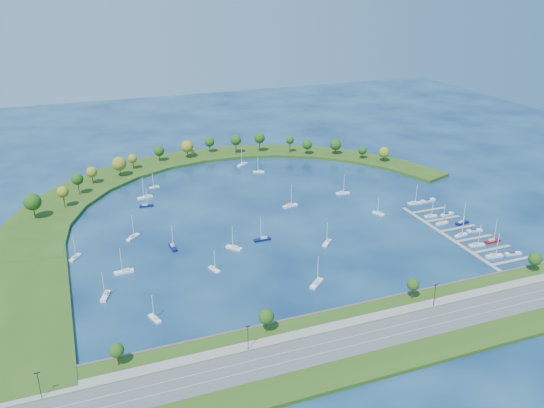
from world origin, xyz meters
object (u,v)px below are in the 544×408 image
object	(u,v)px
docked_boat_10	(414,203)
moored_boat_1	(327,242)
moored_boat_9	(146,205)
docked_boat_0	(494,255)
docked_boat_5	(474,230)
docked_boat_8	(431,216)
moored_boat_2	(145,197)
docked_boat_1	(513,253)
moored_boat_3	(155,318)
moored_boat_5	(105,295)
moored_boat_17	(317,283)
docked_boat_7	(462,222)
moored_boat_10	(234,247)
docked_boat_3	(493,241)
moored_boat_16	(214,269)
dock_system	(459,235)
docked_boat_2	(477,244)
moored_boat_8	(154,187)
moored_boat_13	(290,205)
moored_boat_0	(75,257)
docked_boat_9	(447,214)
moored_boat_15	(243,164)
docked_boat_6	(442,223)
docked_boat_11	(428,200)
moored_boat_18	(133,237)
moored_boat_11	(124,271)
harbor_tower	(193,151)
moored_boat_14	(342,193)
moored_boat_12	(259,171)
moored_boat_7	(379,213)
docked_boat_4	(461,234)
moored_boat_4	(262,239)

from	to	relation	value
docked_boat_10	moored_boat_1	bearing A→B (deg)	-149.88
moored_boat_9	docked_boat_0	world-z (taller)	docked_boat_0
docked_boat_5	docked_boat_8	xyz separation A→B (m)	(-10.44, 24.39, 0.24)
moored_boat_2	docked_boat_1	world-z (taller)	moored_boat_2
docked_boat_5	docked_boat_10	distance (m)	44.63
moored_boat_3	moored_boat_5	bearing A→B (deg)	15.02
moored_boat_17	docked_boat_7	xyz separation A→B (m)	(102.29, 30.27, -0.05)
moored_boat_10	docked_boat_10	size ratio (longest dim) A/B	1.04
docked_boat_3	moored_boat_16	bearing A→B (deg)	168.46
dock_system	moored_boat_9	xyz separation A→B (m)	(-147.79, 97.62, 0.55)
moored_boat_1	docked_boat_8	bearing A→B (deg)	143.20
moored_boat_17	docked_boat_2	distance (m)	91.96
moored_boat_8	moored_boat_13	bearing A→B (deg)	131.34
moored_boat_0	docked_boat_9	world-z (taller)	moored_boat_0
moored_boat_15	docked_boat_6	size ratio (longest dim) A/B	1.19
moored_boat_8	docked_boat_11	xyz separation A→B (m)	(150.45, -81.97, -0.11)
docked_boat_0	docked_boat_10	world-z (taller)	docked_boat_0
moored_boat_2	moored_boat_5	xyz separation A→B (m)	(-33.88, -107.53, -0.04)
moored_boat_13	moored_boat_18	distance (m)	93.09
moored_boat_11	moored_boat_15	distance (m)	161.85
moored_boat_13	moored_boat_18	xyz separation A→B (m)	(-92.57, -9.76, -0.03)
docked_boat_1	harbor_tower	bearing A→B (deg)	126.02
moored_boat_14	moored_boat_12	bearing A→B (deg)	130.96
moored_boat_16	moored_boat_5	bearing A→B (deg)	-103.02
harbor_tower	docked_boat_0	bearing A→B (deg)	-64.43
moored_boat_7	docked_boat_1	world-z (taller)	moored_boat_7
moored_boat_7	docked_boat_0	xyz separation A→B (m)	(25.48, -65.39, 0.06)
moored_boat_12	docked_boat_4	xyz separation A→B (m)	(65.41, -132.44, 0.01)
moored_boat_0	moored_boat_15	xyz separation A→B (m)	(119.45, 105.31, 0.05)
moored_boat_5	docked_boat_5	size ratio (longest dim) A/B	1.45
moored_boat_17	docked_boat_8	distance (m)	101.96
moored_boat_0	docked_boat_5	world-z (taller)	moored_boat_0
moored_boat_4	moored_boat_18	bearing A→B (deg)	-22.73
moored_boat_3	docked_boat_6	xyz separation A→B (m)	(163.57, 35.61, 0.01)
moored_boat_4	docked_boat_5	size ratio (longest dim) A/B	1.50
moored_boat_4	moored_boat_15	world-z (taller)	moored_boat_15
moored_boat_4	docked_boat_2	world-z (taller)	moored_boat_4
moored_boat_10	moored_boat_11	distance (m)	54.79
moored_boat_5	docked_boat_10	distance (m)	187.24
moored_boat_16	docked_boat_3	distance (m)	143.06
moored_boat_16	docked_boat_0	world-z (taller)	docked_boat_0
moored_boat_11	docked_boat_11	world-z (taller)	moored_boat_11
moored_boat_11	docked_boat_8	bearing A→B (deg)	178.02
moored_boat_15	docked_boat_8	bearing A→B (deg)	85.90
moored_boat_10	moored_boat_15	size ratio (longest dim) A/B	0.94
docked_boat_2	docked_boat_5	xyz separation A→B (m)	(10.46, 14.42, -0.27)
moored_boat_12	moored_boat_15	bearing A→B (deg)	-51.82
docked_boat_11	moored_boat_18	bearing A→B (deg)	168.48
harbor_tower	moored_boat_9	distance (m)	97.27
moored_boat_8	moored_boat_15	size ratio (longest dim) A/B	0.71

